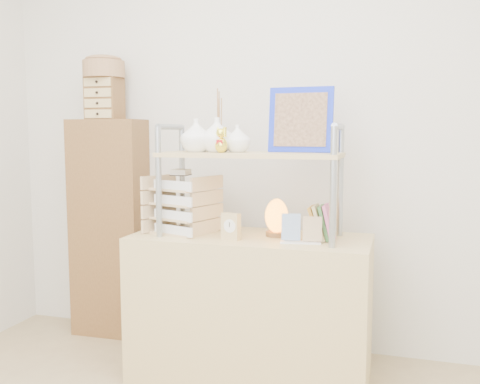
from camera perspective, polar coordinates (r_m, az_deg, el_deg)
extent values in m
cube|color=silver|center=(3.14, 3.59, 6.89)|extent=(3.40, 0.02, 2.60)
cube|color=tan|center=(2.80, 1.06, -12.27)|extent=(1.20, 0.50, 0.75)
cube|color=brown|center=(3.46, -13.71, -3.74)|extent=(0.46, 0.25, 1.35)
cylinder|color=#939AA0|center=(2.68, -8.68, 1.02)|extent=(0.03, 0.03, 0.55)
cylinder|color=#939AA0|center=(2.95, -6.17, 1.55)|extent=(0.03, 0.03, 0.55)
cylinder|color=#939AA0|center=(2.80, -7.45, 6.91)|extent=(0.03, 0.30, 0.03)
cylinder|color=#939AA0|center=(2.44, 9.90, 0.47)|extent=(0.03, 0.03, 0.55)
cylinder|color=#939AA0|center=(2.73, 10.66, 1.09)|extent=(0.03, 0.03, 0.55)
cylinder|color=#939AA0|center=(2.57, 10.43, 6.90)|extent=(0.03, 0.30, 0.03)
cube|color=tan|center=(2.66, 1.10, 3.99)|extent=(0.90, 0.34, 0.02)
imported|color=white|center=(2.73, -4.69, 6.03)|extent=(0.16, 0.16, 0.17)
imported|color=white|center=(2.71, -2.48, 6.11)|extent=(0.17, 0.17, 0.17)
imported|color=white|center=(2.70, -0.26, 5.73)|extent=(0.13, 0.13, 0.14)
cylinder|color=#2944B1|center=(2.83, -2.16, 5.37)|extent=(0.07, 0.07, 0.10)
cube|color=#162BCF|center=(2.70, 6.48, 7.67)|extent=(0.33, 0.07, 0.32)
cube|color=#503124|center=(2.69, 6.44, 7.67)|extent=(0.27, 0.05, 0.27)
cube|color=#D45D90|center=(2.61, 9.49, -3.32)|extent=(0.06, 0.12, 0.17)
cube|color=#4C8B45|center=(2.64, 9.07, -3.23)|extent=(0.06, 0.12, 0.17)
cube|color=tan|center=(2.62, 8.53, -3.29)|extent=(0.07, 0.13, 0.17)
cube|color=gold|center=(2.64, 8.13, -3.20)|extent=(0.07, 0.14, 0.17)
cube|color=tan|center=(2.83, -6.09, -4.14)|extent=(0.34, 0.33, 0.01)
cube|color=white|center=(2.71, -7.13, -4.07)|extent=(0.24, 0.09, 0.05)
cube|color=tan|center=(2.82, -6.11, -2.64)|extent=(0.34, 0.33, 0.01)
cube|color=white|center=(2.70, -7.15, -2.50)|extent=(0.24, 0.09, 0.05)
cube|color=tan|center=(2.81, -6.13, -1.12)|extent=(0.34, 0.33, 0.01)
cube|color=white|center=(2.69, -7.18, -0.92)|extent=(0.24, 0.09, 0.05)
cube|color=tan|center=(2.80, -6.15, 0.41)|extent=(0.34, 0.33, 0.01)
cube|color=white|center=(2.68, -7.20, 0.68)|extent=(0.24, 0.09, 0.05)
cube|color=beige|center=(2.77, -6.33, 2.10)|extent=(0.08, 0.08, 0.03)
cylinder|color=brown|center=(2.71, 3.90, -4.47)|extent=(0.11, 0.11, 0.02)
ellipsoid|color=orange|center=(2.70, 3.92, -2.49)|extent=(0.12, 0.12, 0.17)
cube|color=tan|center=(2.61, -0.98, -3.69)|extent=(0.10, 0.06, 0.13)
cylinder|color=white|center=(2.59, -1.12, -3.65)|extent=(0.06, 0.02, 0.07)
cube|color=white|center=(2.55, 6.48, -5.36)|extent=(0.20, 0.09, 0.01)
cube|color=#205296|center=(2.55, 5.46, -3.74)|extent=(0.09, 0.04, 0.13)
cube|color=tan|center=(2.54, 7.73, -3.93)|extent=(0.09, 0.04, 0.12)
cube|color=brown|center=(3.39, -14.25, 9.63)|extent=(0.20, 0.15, 0.25)
cube|color=tan|center=(3.32, -14.90, 8.06)|extent=(0.18, 0.01, 0.05)
cube|color=tan|center=(3.33, -14.93, 9.14)|extent=(0.18, 0.01, 0.05)
cube|color=tan|center=(3.33, -14.97, 10.21)|extent=(0.18, 0.01, 0.05)
cube|color=tan|center=(3.33, -15.00, 11.28)|extent=(0.18, 0.01, 0.05)
cylinder|color=#956C43|center=(3.41, -14.33, 12.56)|extent=(0.25, 0.25, 0.10)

